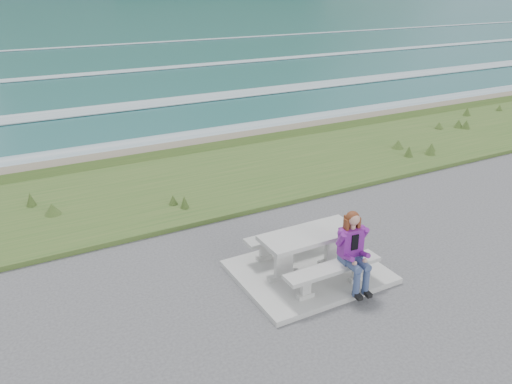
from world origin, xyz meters
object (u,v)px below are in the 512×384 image
(picnic_table, at_px, (310,241))
(seated_woman, at_px, (354,262))
(bench_landward, at_px, (333,271))
(bench_seaward, at_px, (289,236))

(picnic_table, distance_m, seated_woman, 0.90)
(bench_landward, height_order, bench_seaward, same)
(bench_seaward, height_order, seated_woman, seated_woman)
(bench_seaward, xyz_separation_m, seated_woman, (0.34, -1.53, 0.16))
(seated_woman, bearing_deg, picnic_table, 117.77)
(bench_landward, xyz_separation_m, seated_woman, (0.34, -0.13, 0.16))
(bench_seaward, bearing_deg, bench_landward, -90.00)
(bench_seaward, bearing_deg, seated_woman, -77.41)
(picnic_table, height_order, bench_seaward, picnic_table)
(bench_landward, height_order, seated_woman, seated_woman)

